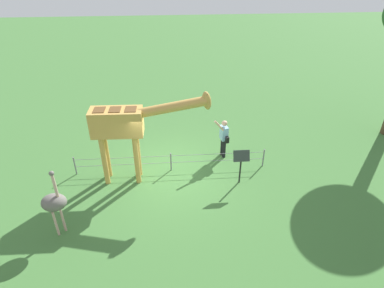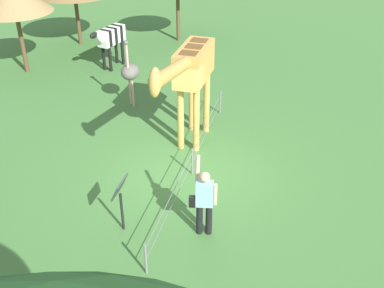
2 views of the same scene
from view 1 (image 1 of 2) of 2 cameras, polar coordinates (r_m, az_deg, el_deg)
name	(u,v)px [view 1 (image 1 of 2)]	position (r m, az deg, el deg)	size (l,w,h in m)	color
ground_plane	(171,173)	(12.41, -3.57, -4.96)	(60.00, 60.00, 0.00)	#427538
giraffe	(128,125)	(11.12, -10.97, 3.26)	(4.00, 0.74, 3.36)	gold
visitor	(224,136)	(12.89, 5.48, 1.31)	(0.62, 0.57, 1.73)	black
ostrich	(54,203)	(10.12, -22.64, -9.29)	(0.70, 0.56, 2.25)	#CC9E93
info_sign	(241,160)	(11.51, 8.45, -2.78)	(0.56, 0.21, 1.32)	black
wire_fence	(171,161)	(12.32, -3.65, -2.95)	(7.05, 0.05, 0.75)	slate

